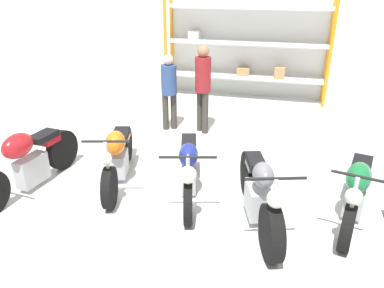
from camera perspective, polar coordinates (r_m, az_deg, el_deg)
ground_plane at (r=5.65m, az=-1.00°, el=-8.11°), size 30.00×30.00×0.00m
back_wall at (r=10.33m, az=7.39°, el=17.26°), size 30.00×0.08×3.60m
shelving_rack at (r=10.02m, az=8.08°, el=14.66°), size 4.21×0.63×2.86m
motorcycle_red at (r=6.14m, az=-23.95°, el=-2.38°), size 0.64×2.19×1.08m
motorcycle_orange at (r=6.00m, az=-11.21°, el=-1.75°), size 0.81×2.07×1.01m
motorcycle_blue at (r=5.56m, az=-0.51°, el=-3.54°), size 0.85×2.09×0.96m
motorcycle_grey at (r=4.99m, az=10.26°, el=-7.52°), size 0.89×2.04×1.04m
motorcycle_green at (r=5.44m, az=23.72°, el=-6.44°), size 0.74×1.98×0.98m
person_browsing at (r=7.63m, az=1.67°, el=9.43°), size 0.45×0.45×1.81m
person_near_rack at (r=7.84m, az=-3.52°, el=8.70°), size 0.44×0.44×1.59m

